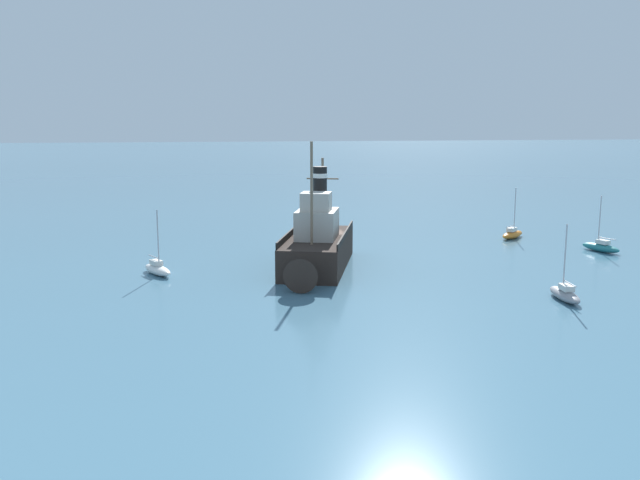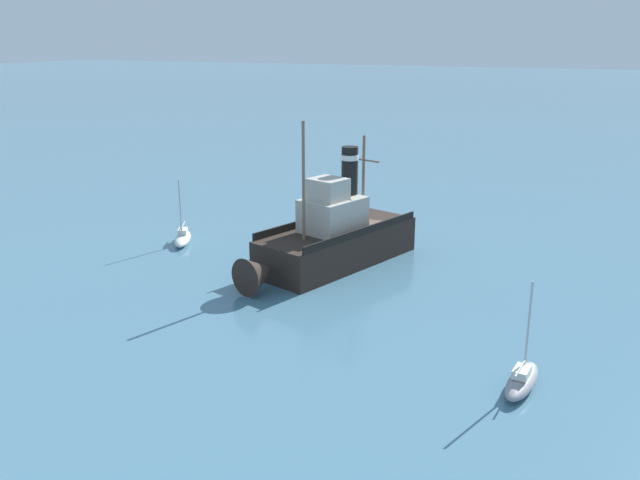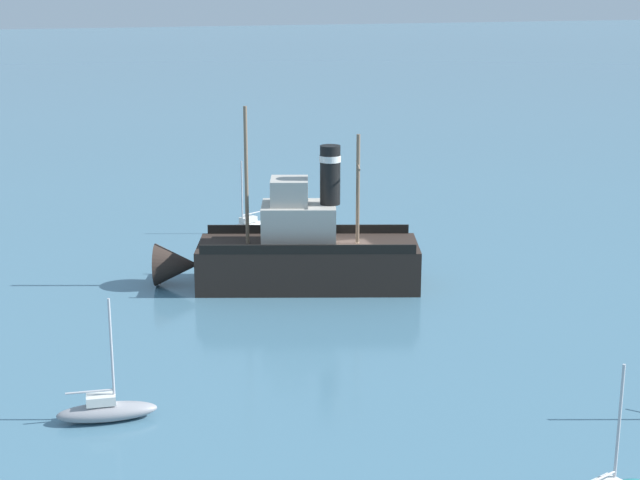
{
  "view_description": "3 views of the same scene",
  "coord_description": "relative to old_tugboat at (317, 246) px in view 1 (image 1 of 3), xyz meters",
  "views": [
    {
      "loc": [
        10.05,
        53.22,
        11.47
      ],
      "look_at": [
        1.23,
        3.03,
        2.34
      ],
      "focal_mm": 38.0,
      "sensor_mm": 36.0,
      "label": 1
    },
    {
      "loc": [
        -15.43,
        42.3,
        14.84
      ],
      "look_at": [
        2.35,
        2.35,
        1.59
      ],
      "focal_mm": 38.0,
      "sensor_mm": 36.0,
      "label": 2
    },
    {
      "loc": [
        -48.05,
        17.48,
        16.41
      ],
      "look_at": [
        1.73,
        1.15,
        2.38
      ],
      "focal_mm": 55.0,
      "sensor_mm": 36.0,
      "label": 3
    }
  ],
  "objects": [
    {
      "name": "sailboat_teal",
      "position": [
        -25.73,
        -2.51,
        -1.4
      ],
      "size": [
        2.26,
        3.95,
        4.9
      ],
      "color": "#23757A",
      "rests_on": "ground"
    },
    {
      "name": "sailboat_orange",
      "position": [
        -21.11,
        -10.18,
        -1.4
      ],
      "size": [
        3.6,
        3.31,
        4.9
      ],
      "color": "orange",
      "rests_on": "ground"
    },
    {
      "name": "sailboat_white",
      "position": [
        12.08,
        -0.13,
        -1.4
      ],
      "size": [
        2.74,
        3.88,
        4.9
      ],
      "color": "white",
      "rests_on": "ground"
    },
    {
      "name": "sailboat_grey",
      "position": [
        -14.12,
        11.9,
        -1.4
      ],
      "size": [
        1.45,
        3.89,
        4.9
      ],
      "color": "gray",
      "rests_on": "ground"
    },
    {
      "name": "old_tugboat",
      "position": [
        0.0,
        0.0,
        0.0
      ],
      "size": [
        7.85,
        14.74,
        9.9
      ],
      "color": "#2D231E",
      "rests_on": "ground"
    },
    {
      "name": "ground_plane",
      "position": [
        -1.4,
        -2.59,
        -1.83
      ],
      "size": [
        600.0,
        600.0,
        0.0
      ],
      "primitive_type": "plane",
      "color": "#477289"
    }
  ]
}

